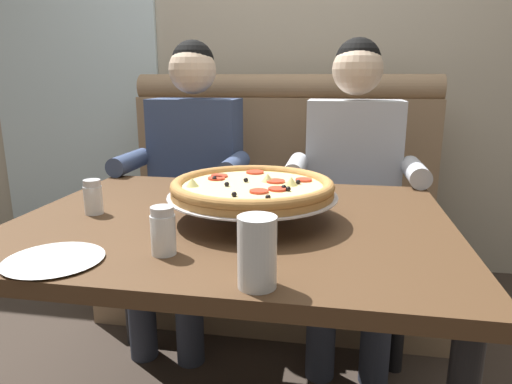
{
  "coord_description": "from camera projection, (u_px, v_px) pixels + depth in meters",
  "views": [
    {
      "loc": [
        0.29,
        -1.22,
        1.11
      ],
      "look_at": [
        0.05,
        0.08,
        0.78
      ],
      "focal_mm": 31.98,
      "sensor_mm": 36.0,
      "label": 1
    }
  ],
  "objects": [
    {
      "name": "back_wall_with_window",
      "position": [
        291.0,
        26.0,
        2.6
      ],
      "size": [
        6.0,
        0.12,
        2.8
      ],
      "primitive_type": "cube",
      "color": "#BCB29E",
      "rests_on": "ground_plane"
    },
    {
      "name": "window_panel",
      "position": [
        69.0,
        29.0,
        2.76
      ],
      "size": [
        1.1,
        0.02,
        2.8
      ],
      "primitive_type": "cube",
      "color": "white",
      "rests_on": "ground_plane"
    },
    {
      "name": "booth_bench",
      "position": [
        276.0,
        223.0,
        2.3
      ],
      "size": [
        1.59,
        0.78,
        1.13
      ],
      "color": "#937556",
      "rests_on": "ground_plane"
    },
    {
      "name": "dining_table",
      "position": [
        233.0,
        244.0,
        1.33
      ],
      "size": [
        1.23,
        0.97,
        0.72
      ],
      "color": "#4C331E",
      "rests_on": "ground_plane"
    },
    {
      "name": "diner_left",
      "position": [
        190.0,
        170.0,
        2.03
      ],
      "size": [
        0.54,
        0.64,
        1.27
      ],
      "color": "#2D3342",
      "rests_on": "ground_plane"
    },
    {
      "name": "diner_right",
      "position": [
        353.0,
        176.0,
        1.91
      ],
      "size": [
        0.54,
        0.64,
        1.27
      ],
      "color": "#2D3342",
      "rests_on": "ground_plane"
    },
    {
      "name": "pizza",
      "position": [
        252.0,
        188.0,
        1.28
      ],
      "size": [
        0.48,
        0.48,
        0.12
      ],
      "color": "silver",
      "rests_on": "dining_table"
    },
    {
      "name": "shaker_pepper_flakes",
      "position": [
        93.0,
        199.0,
        1.34
      ],
      "size": [
        0.05,
        0.05,
        0.1
      ],
      "color": "white",
      "rests_on": "dining_table"
    },
    {
      "name": "shaker_oregano",
      "position": [
        163.0,
        234.0,
        1.03
      ],
      "size": [
        0.06,
        0.06,
        0.11
      ],
      "color": "white",
      "rests_on": "dining_table"
    },
    {
      "name": "plate_near_left",
      "position": [
        54.0,
        257.0,
        1.0
      ],
      "size": [
        0.22,
        0.22,
        0.02
      ],
      "color": "white",
      "rests_on": "dining_table"
    },
    {
      "name": "drinking_glass",
      "position": [
        257.0,
        257.0,
        0.87
      ],
      "size": [
        0.08,
        0.08,
        0.14
      ],
      "color": "silver",
      "rests_on": "dining_table"
    }
  ]
}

